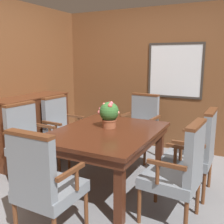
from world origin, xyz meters
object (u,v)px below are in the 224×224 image
(chair_right_far, at_px, (196,149))
(sideboard_cabinet, at_px, (33,128))
(chair_left_far, at_px, (62,128))
(chair_left_near, at_px, (29,140))
(potted_plant, at_px, (109,114))
(dining_table, at_px, (107,137))
(chair_right_near, at_px, (179,169))
(chair_head_far, at_px, (141,124))
(chair_head_near, at_px, (44,182))

(chair_right_far, relative_size, sideboard_cabinet, 0.78)
(chair_left_far, distance_m, sideboard_cabinet, 0.50)
(chair_left_near, height_order, potted_plant, potted_plant)
(dining_table, bearing_deg, chair_right_far, 17.14)
(chair_right_near, bearing_deg, potted_plant, -111.22)
(chair_head_far, relative_size, sideboard_cabinet, 0.78)
(chair_left_far, distance_m, chair_head_near, 1.80)
(dining_table, distance_m, chair_left_far, 1.05)
(chair_left_near, relative_size, potted_plant, 3.00)
(chair_left_far, relative_size, chair_head_far, 1.00)
(chair_right_far, distance_m, chair_right_near, 0.67)
(chair_right_near, relative_size, sideboard_cabinet, 0.78)
(chair_head_far, bearing_deg, chair_head_near, -85.23)
(chair_right_near, distance_m, potted_plant, 1.17)
(chair_right_near, bearing_deg, dining_table, -105.74)
(chair_left_near, bearing_deg, chair_head_near, -125.32)
(chair_head_far, xyz_separation_m, sideboard_cabinet, (-1.48, -0.90, -0.04))
(chair_right_near, distance_m, chair_head_far, 1.78)
(dining_table, xyz_separation_m, sideboard_cabinet, (-1.46, 0.25, -0.12))
(chair_right_far, relative_size, chair_left_far, 1.00)
(chair_left_far, bearing_deg, chair_left_near, -176.93)
(dining_table, bearing_deg, chair_right_near, -19.60)
(chair_left_near, xyz_separation_m, chair_head_near, (0.98, -0.83, 0.00))
(dining_table, distance_m, chair_right_far, 1.08)
(chair_head_far, height_order, sideboard_cabinet, chair_head_far)
(chair_head_near, distance_m, sideboard_cabinet, 2.01)
(chair_left_near, bearing_deg, chair_head_far, -29.67)
(dining_table, height_order, chair_right_near, chair_right_near)
(chair_left_near, distance_m, chair_head_near, 1.28)
(chair_right_far, relative_size, chair_head_near, 1.00)
(chair_right_far, bearing_deg, chair_right_near, -3.15)
(chair_right_far, distance_m, chair_left_near, 2.11)
(chair_left_near, height_order, sideboard_cabinet, chair_left_near)
(chair_right_far, distance_m, sideboard_cabinet, 2.49)
(chair_left_far, height_order, chair_right_near, same)
(chair_head_far, bearing_deg, sideboard_cabinet, -143.11)
(chair_left_near, distance_m, sideboard_cabinet, 0.74)
(chair_head_near, height_order, chair_head_far, same)
(chair_head_near, distance_m, potted_plant, 1.31)
(chair_head_near, relative_size, sideboard_cabinet, 0.78)
(chair_left_far, height_order, chair_head_near, same)
(chair_head_far, distance_m, sideboard_cabinet, 1.73)
(dining_table, height_order, chair_left_near, chair_left_near)
(chair_head_near, xyz_separation_m, potted_plant, (-0.02, 1.26, 0.36))
(dining_table, bearing_deg, chair_head_far, 88.96)
(potted_plant, bearing_deg, dining_table, -77.30)
(chair_head_far, xyz_separation_m, potted_plant, (-0.05, -1.03, 0.36))
(dining_table, height_order, chair_head_near, chair_head_near)
(chair_right_far, xyz_separation_m, chair_left_far, (-2.00, 0.06, 0.00))
(dining_table, xyz_separation_m, chair_right_near, (0.98, -0.35, -0.09))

